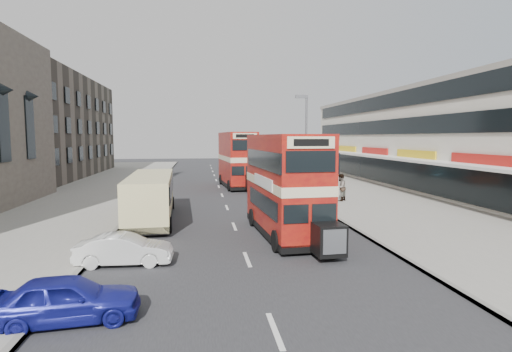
{
  "coord_description": "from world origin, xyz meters",
  "views": [
    {
      "loc": [
        -1.81,
        -13.58,
        4.82
      ],
      "look_at": [
        0.8,
        5.22,
        3.01
      ],
      "focal_mm": 28.55,
      "sensor_mm": 36.0,
      "label": 1
    }
  ],
  "objects_px": {
    "car_left_near": "(67,299)",
    "car_left_front": "(124,249)",
    "bus_main": "(285,185)",
    "coach": "(151,195)",
    "pedestrian_far": "(293,172)",
    "pedestrian_near": "(341,187)",
    "bus_second": "(237,159)",
    "car_right_b": "(274,183)",
    "car_right_c": "(262,176)",
    "street_lamp": "(305,138)",
    "car_right_a": "(296,194)",
    "cyclist": "(262,184)"
  },
  "relations": [
    {
      "from": "bus_main",
      "to": "car_right_b",
      "type": "height_order",
      "value": "bus_main"
    },
    {
      "from": "street_lamp",
      "to": "bus_second",
      "type": "distance_m",
      "value": 9.08
    },
    {
      "from": "car_left_near",
      "to": "pedestrian_far",
      "type": "xyz_separation_m",
      "value": [
        13.64,
        32.71,
        0.43
      ]
    },
    {
      "from": "coach",
      "to": "car_left_near",
      "type": "distance_m",
      "value": 13.26
    },
    {
      "from": "bus_second",
      "to": "coach",
      "type": "distance_m",
      "value": 16.38
    },
    {
      "from": "car_left_near",
      "to": "bus_second",
      "type": "bearing_deg",
      "value": -20.49
    },
    {
      "from": "bus_main",
      "to": "car_right_a",
      "type": "xyz_separation_m",
      "value": [
        2.94,
        10.09,
        -1.91
      ]
    },
    {
      "from": "coach",
      "to": "car_right_b",
      "type": "relative_size",
      "value": 2.3
    },
    {
      "from": "car_left_front",
      "to": "cyclist",
      "type": "height_order",
      "value": "cyclist"
    },
    {
      "from": "bus_main",
      "to": "car_right_a",
      "type": "relative_size",
      "value": 2.09
    },
    {
      "from": "car_left_near",
      "to": "car_left_front",
      "type": "distance_m",
      "value": 4.82
    },
    {
      "from": "car_right_c",
      "to": "bus_second",
      "type": "bearing_deg",
      "value": -34.44
    },
    {
      "from": "coach",
      "to": "car_left_near",
      "type": "relative_size",
      "value": 2.53
    },
    {
      "from": "street_lamp",
      "to": "cyclist",
      "type": "relative_size",
      "value": 3.95
    },
    {
      "from": "bus_main",
      "to": "pedestrian_far",
      "type": "height_order",
      "value": "bus_main"
    },
    {
      "from": "coach",
      "to": "pedestrian_near",
      "type": "xyz_separation_m",
      "value": [
        13.06,
        4.45,
        -0.29
      ]
    },
    {
      "from": "coach",
      "to": "pedestrian_near",
      "type": "height_order",
      "value": "coach"
    },
    {
      "from": "bus_main",
      "to": "pedestrian_near",
      "type": "bearing_deg",
      "value": -127.14
    },
    {
      "from": "street_lamp",
      "to": "bus_second",
      "type": "relative_size",
      "value": 0.87
    },
    {
      "from": "car_left_front",
      "to": "car_right_a",
      "type": "distance_m",
      "value": 16.96
    },
    {
      "from": "bus_main",
      "to": "car_left_front",
      "type": "xyz_separation_m",
      "value": [
        -6.98,
        -3.66,
        -1.93
      ]
    },
    {
      "from": "street_lamp",
      "to": "car_right_a",
      "type": "height_order",
      "value": "street_lamp"
    },
    {
      "from": "coach",
      "to": "pedestrian_far",
      "type": "bearing_deg",
      "value": 53.75
    },
    {
      "from": "bus_second",
      "to": "pedestrian_near",
      "type": "height_order",
      "value": "bus_second"
    },
    {
      "from": "car_right_a",
      "to": "cyclist",
      "type": "relative_size",
      "value": 2.03
    },
    {
      "from": "bus_main",
      "to": "coach",
      "type": "height_order",
      "value": "bus_main"
    },
    {
      "from": "car_right_c",
      "to": "cyclist",
      "type": "height_order",
      "value": "cyclist"
    },
    {
      "from": "street_lamp",
      "to": "cyclist",
      "type": "bearing_deg",
      "value": 129.46
    },
    {
      "from": "bus_main",
      "to": "car_right_b",
      "type": "distance_m",
      "value": 18.1
    },
    {
      "from": "bus_second",
      "to": "car_right_c",
      "type": "relative_size",
      "value": 2.66
    },
    {
      "from": "bus_second",
      "to": "cyclist",
      "type": "relative_size",
      "value": 4.54
    },
    {
      "from": "coach",
      "to": "car_right_c",
      "type": "xyz_separation_m",
      "value": [
        9.61,
        20.18,
        -0.85
      ]
    },
    {
      "from": "pedestrian_near",
      "to": "pedestrian_far",
      "type": "bearing_deg",
      "value": -134.28
    },
    {
      "from": "bus_main",
      "to": "car_right_c",
      "type": "bearing_deg",
      "value": -99.73
    },
    {
      "from": "bus_main",
      "to": "pedestrian_near",
      "type": "relative_size",
      "value": 4.35
    },
    {
      "from": "car_left_near",
      "to": "car_right_b",
      "type": "distance_m",
      "value": 28.19
    },
    {
      "from": "coach",
      "to": "car_right_b",
      "type": "xyz_separation_m",
      "value": [
        9.68,
        13.01,
        -0.88
      ]
    },
    {
      "from": "car_left_near",
      "to": "pedestrian_near",
      "type": "height_order",
      "value": "pedestrian_near"
    },
    {
      "from": "car_right_a",
      "to": "pedestrian_near",
      "type": "height_order",
      "value": "pedestrian_near"
    },
    {
      "from": "coach",
      "to": "cyclist",
      "type": "height_order",
      "value": "coach"
    },
    {
      "from": "car_right_a",
      "to": "pedestrian_far",
      "type": "xyz_separation_m",
      "value": [
        3.11,
        14.18,
        0.45
      ]
    },
    {
      "from": "car_left_front",
      "to": "pedestrian_far",
      "type": "relative_size",
      "value": 1.95
    },
    {
      "from": "bus_second",
      "to": "coach",
      "type": "bearing_deg",
      "value": 62.08
    },
    {
      "from": "car_right_b",
      "to": "pedestrian_near",
      "type": "relative_size",
      "value": 2.02
    },
    {
      "from": "pedestrian_near",
      "to": "pedestrian_far",
      "type": "height_order",
      "value": "pedestrian_near"
    },
    {
      "from": "bus_second",
      "to": "pedestrian_far",
      "type": "xyz_separation_m",
      "value": [
        6.58,
        4.48,
        -1.63
      ]
    },
    {
      "from": "bus_second",
      "to": "car_left_near",
      "type": "relative_size",
      "value": 2.53
    },
    {
      "from": "bus_second",
      "to": "car_right_a",
      "type": "bearing_deg",
      "value": 104.92
    },
    {
      "from": "car_left_near",
      "to": "car_right_b",
      "type": "bearing_deg",
      "value": -27.92
    },
    {
      "from": "street_lamp",
      "to": "car_right_a",
      "type": "relative_size",
      "value": 1.94
    }
  ]
}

